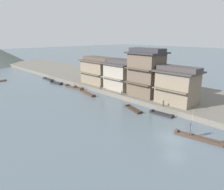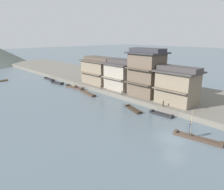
# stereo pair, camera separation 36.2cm
# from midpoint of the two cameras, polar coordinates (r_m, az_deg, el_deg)

# --- Properties ---
(ground_plane) EXTENTS (400.00, 400.00, 0.00)m
(ground_plane) POSITION_cam_midpoint_polar(r_m,az_deg,el_deg) (26.57, 17.22, -11.16)
(ground_plane) COLOR slate
(riverbank_right) EXTENTS (18.00, 110.00, 0.82)m
(riverbank_right) POSITION_cam_midpoint_polar(r_m,az_deg,el_deg) (56.24, -1.24, 4.15)
(riverbank_right) COLOR #6B665B
(riverbank_right) RESTS_ON ground
(boat_foreground_poled) EXTENTS (1.86, 5.58, 0.49)m
(boat_foreground_poled) POSITION_cam_midpoint_polar(r_m,az_deg,el_deg) (27.03, 22.44, -10.83)
(boat_foreground_poled) COLOR #423328
(boat_foreground_poled) RESTS_ON ground
(boatman_person) EXTENTS (0.53, 0.37, 3.04)m
(boatman_person) POSITION_cam_midpoint_polar(r_m,az_deg,el_deg) (26.66, 20.78, -7.86)
(boatman_person) COLOR black
(boatman_person) RESTS_ON boat_foreground_poled
(boat_moored_nearest) EXTENTS (1.73, 4.06, 0.54)m
(boat_moored_nearest) POSITION_cam_midpoint_polar(r_m,az_deg,el_deg) (55.10, -14.40, 3.17)
(boat_moored_nearest) COLOR #232326
(boat_moored_nearest) RESTS_ON ground
(boat_moored_second) EXTENTS (2.19, 4.22, 0.35)m
(boat_moored_second) POSITION_cam_midpoint_polar(r_m,az_deg,el_deg) (34.69, 6.05, -3.86)
(boat_moored_second) COLOR #33281E
(boat_moored_second) RESTS_ON ground
(boat_moored_third) EXTENTS (1.13, 4.66, 0.37)m
(boat_moored_third) POSITION_cam_midpoint_polar(r_m,az_deg,el_deg) (60.94, -16.49, 4.13)
(boat_moored_third) COLOR #232326
(boat_moored_third) RESTS_ON ground
(boat_moored_far) EXTENTS (1.83, 5.57, 0.83)m
(boat_moored_far) POSITION_cam_midpoint_polar(r_m,az_deg,el_deg) (49.54, -9.89, 2.17)
(boat_moored_far) COLOR #423328
(boat_moored_far) RESTS_ON ground
(boat_midriver_drifting) EXTENTS (1.32, 3.84, 0.40)m
(boat_midriver_drifting) POSITION_cam_midpoint_polar(r_m,az_deg,el_deg) (33.23, 13.48, -5.08)
(boat_midriver_drifting) COLOR #232326
(boat_midriver_drifting) RESTS_ON ground
(boat_upstream_distant) EXTENTS (1.85, 5.83, 0.49)m
(boat_upstream_distant) POSITION_cam_midpoint_polar(r_m,az_deg,el_deg) (44.17, -6.41, 0.48)
(boat_upstream_distant) COLOR #423328
(boat_upstream_distant) RESTS_ON ground
(house_waterfront_nearest) EXTENTS (5.43, 6.95, 6.14)m
(house_waterfront_nearest) POSITION_cam_midpoint_polar(r_m,az_deg,el_deg) (36.22, 17.55, 2.44)
(house_waterfront_nearest) COLOR #7F705B
(house_waterfront_nearest) RESTS_ON riverbank_right
(house_waterfront_second) EXTENTS (5.68, 6.49, 8.74)m
(house_waterfront_second) POSITION_cam_midpoint_polar(r_m,az_deg,el_deg) (39.67, 9.55, 5.99)
(house_waterfront_second) COLOR brown
(house_waterfront_second) RESTS_ON riverbank_right
(house_waterfront_tall) EXTENTS (7.13, 6.69, 6.14)m
(house_waterfront_tall) POSITION_cam_midpoint_polar(r_m,az_deg,el_deg) (44.78, 3.29, 5.58)
(house_waterfront_tall) COLOR gray
(house_waterfront_tall) RESTS_ON riverbank_right
(house_waterfront_narrow) EXTENTS (6.61, 8.31, 6.14)m
(house_waterfront_narrow) POSITION_cam_midpoint_polar(r_m,az_deg,el_deg) (50.05, -3.11, 6.65)
(house_waterfront_narrow) COLOR #7F705B
(house_waterfront_narrow) RESTS_ON riverbank_right
(mooring_post_dock_near) EXTENTS (0.20, 0.20, 0.93)m
(mooring_post_dock_near) POSITION_cam_midpoint_polar(r_m,az_deg,el_deg) (34.55, 13.96, -2.28)
(mooring_post_dock_near) COLOR #473828
(mooring_post_dock_near) RESTS_ON riverbank_right
(mooring_post_dock_mid) EXTENTS (0.20, 0.20, 0.78)m
(mooring_post_dock_mid) POSITION_cam_midpoint_polar(r_m,az_deg,el_deg) (40.15, 2.97, 0.57)
(mooring_post_dock_mid) COLOR #473828
(mooring_post_dock_mid) RESTS_ON riverbank_right
(mooring_post_dock_far) EXTENTS (0.20, 0.20, 0.77)m
(mooring_post_dock_far) POSITION_cam_midpoint_polar(r_m,az_deg,el_deg) (44.61, -2.77, 2.12)
(mooring_post_dock_far) COLOR #473828
(mooring_post_dock_far) RESTS_ON riverbank_right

